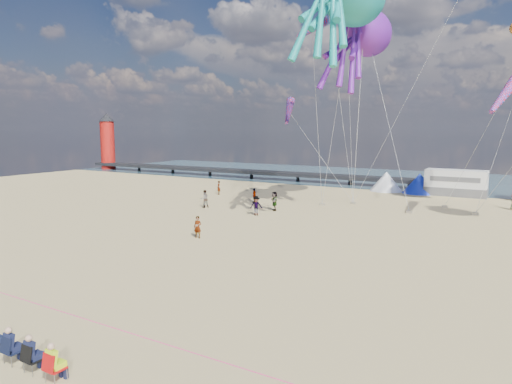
# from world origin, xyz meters

# --- Properties ---
(ground) EXTENTS (120.00, 120.00, 0.00)m
(ground) POSITION_xyz_m (0.00, 0.00, 0.00)
(ground) COLOR #D1B979
(ground) RESTS_ON ground
(water) EXTENTS (120.00, 120.00, 0.00)m
(water) POSITION_xyz_m (0.00, 55.00, 0.02)
(water) COLOR #31515E
(water) RESTS_ON ground
(pier) EXTENTS (60.00, 3.00, 0.50)m
(pier) POSITION_xyz_m (-28.00, 44.00, 1.00)
(pier) COLOR black
(pier) RESTS_ON ground
(lighthouse) EXTENTS (2.60, 2.60, 9.00)m
(lighthouse) POSITION_xyz_m (-56.00, 44.00, 4.50)
(lighthouse) COLOR #A5140F
(lighthouse) RESTS_ON ground
(motorhome_0) EXTENTS (6.60, 2.50, 3.00)m
(motorhome_0) POSITION_xyz_m (6.00, 40.00, 1.50)
(motorhome_0) COLOR silver
(motorhome_0) RESTS_ON ground
(tent_white) EXTENTS (4.00, 4.00, 2.40)m
(tent_white) POSITION_xyz_m (-2.00, 40.00, 1.20)
(tent_white) COLOR white
(tent_white) RESTS_ON ground
(tent_blue) EXTENTS (4.00, 4.00, 2.40)m
(tent_blue) POSITION_xyz_m (2.00, 40.00, 1.20)
(tent_blue) COLOR #1933CC
(tent_blue) RESTS_ON ground
(spectator_row) EXTENTS (6.10, 0.90, 1.30)m
(spectator_row) POSITION_xyz_m (-1.56, -8.55, 0.65)
(spectator_row) COLOR black
(spectator_row) RESTS_ON ground
(rope_line) EXTENTS (34.00, 0.03, 0.03)m
(rope_line) POSITION_xyz_m (0.00, -5.00, 0.02)
(rope_line) COLOR #F2338C
(rope_line) RESTS_ON ground
(standing_person) EXTENTS (0.63, 0.47, 1.58)m
(standing_person) POSITION_xyz_m (-7.07, 8.50, 0.79)
(standing_person) COLOR tan
(standing_person) RESTS_ON ground
(beachgoer_1) EXTENTS (0.91, 1.01, 1.74)m
(beachgoer_1) POSITION_xyz_m (-14.22, 18.83, 0.87)
(beachgoer_1) COLOR #7F6659
(beachgoer_1) RESTS_ON ground
(beachgoer_2) EXTENTS (1.08, 1.04, 1.75)m
(beachgoer_2) POSITION_xyz_m (-7.80, 17.95, 0.87)
(beachgoer_2) COLOR #7F6659
(beachgoer_2) RESTS_ON ground
(beachgoer_3) EXTENTS (0.76, 1.07, 1.51)m
(beachgoer_3) POSITION_xyz_m (-11.56, 23.93, 0.75)
(beachgoer_3) COLOR #7F6659
(beachgoer_3) RESTS_ON ground
(beachgoer_4) EXTENTS (0.95, 1.13, 1.81)m
(beachgoer_4) POSITION_xyz_m (-7.54, 20.93, 0.91)
(beachgoer_4) COLOR #7F6659
(beachgoer_4) RESTS_ON ground
(beachgoer_5) EXTENTS (1.43, 1.34, 1.60)m
(beachgoer_5) POSITION_xyz_m (-18.21, 26.89, 0.80)
(beachgoer_5) COLOR #7F6659
(beachgoer_5) RESTS_ON ground
(sandbag_a) EXTENTS (0.50, 0.35, 0.22)m
(sandbag_a) POSITION_xyz_m (-4.71, 25.87, 0.11)
(sandbag_a) COLOR gray
(sandbag_a) RESTS_ON ground
(sandbag_b) EXTENTS (0.50, 0.35, 0.22)m
(sandbag_b) POSITION_xyz_m (3.83, 26.01, 0.11)
(sandbag_b) COLOR gray
(sandbag_b) RESTS_ON ground
(sandbag_c) EXTENTS (0.50, 0.35, 0.22)m
(sandbag_c) POSITION_xyz_m (9.17, 28.21, 0.11)
(sandbag_c) COLOR gray
(sandbag_c) RESTS_ON ground
(sandbag_d) EXTENTS (0.50, 0.35, 0.22)m
(sandbag_d) POSITION_xyz_m (6.19, 30.82, 0.11)
(sandbag_d) COLOR gray
(sandbag_d) RESTS_ON ground
(sandbag_e) EXTENTS (0.50, 0.35, 0.22)m
(sandbag_e) POSITION_xyz_m (-2.27, 28.24, 0.11)
(sandbag_e) COLOR gray
(sandbag_e) RESTS_ON ground
(kite_octopus_purple) EXTENTS (6.02, 10.16, 10.87)m
(kite_octopus_purple) POSITION_xyz_m (-1.33, 28.22, 16.89)
(kite_octopus_purple) COLOR #611892
(windsock_left) EXTENTS (2.24, 7.75, 7.68)m
(windsock_left) POSITION_xyz_m (-3.65, 20.16, 16.16)
(windsock_left) COLOR red
(windsock_mid) EXTENTS (2.44, 6.80, 6.74)m
(windsock_mid) POSITION_xyz_m (10.95, 24.37, 10.39)
(windsock_mid) COLOR red
(windsock_right) EXTENTS (2.76, 5.20, 5.23)m
(windsock_right) POSITION_xyz_m (-8.82, 26.36, 9.50)
(windsock_right) COLOR red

